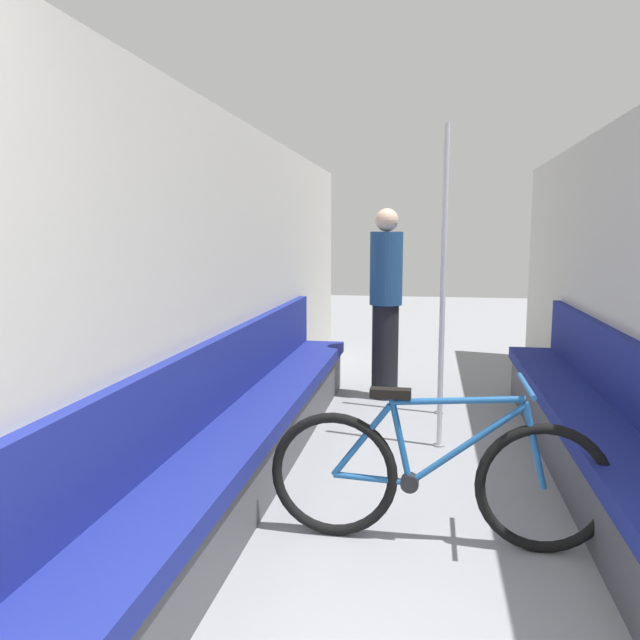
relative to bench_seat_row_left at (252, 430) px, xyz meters
The scene contains 7 objects.
wall_left 0.90m from the bench_seat_row_left, 140.57° to the right, with size 0.10×9.23×2.30m, color beige.
bench_seat_row_left is the anchor object (origin of this frame).
bench_seat_row_right 2.10m from the bench_seat_row_left, ahead, with size 0.45×4.82×0.91m.
bicycle 1.32m from the bench_seat_row_left, 31.16° to the right, with size 1.66×0.46×0.84m.
grab_pole_near 2.17m from the bench_seat_row_left, 53.91° to the left, with size 0.08×0.08×2.28m.
grab_pole_far 1.63m from the bench_seat_row_left, 33.62° to the left, with size 0.08×0.08×2.28m.
passenger_standing 2.27m from the bench_seat_row_left, 71.65° to the left, with size 0.30×0.30×1.76m.
Camera 1 is at (0.04, -0.45, 1.53)m, focal length 35.00 mm.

